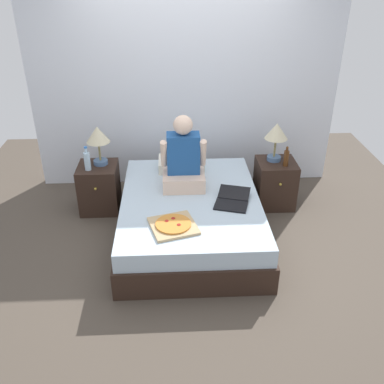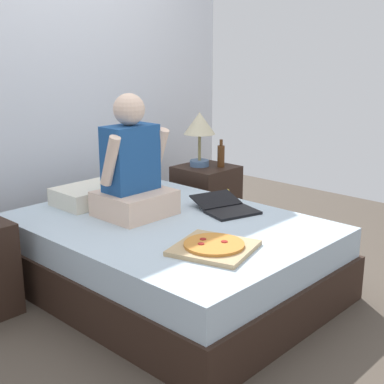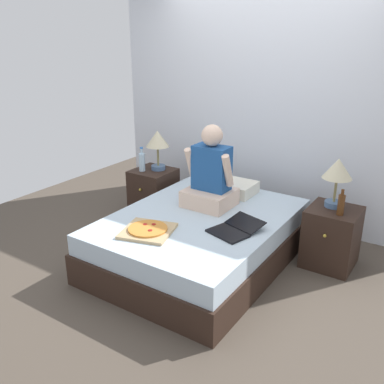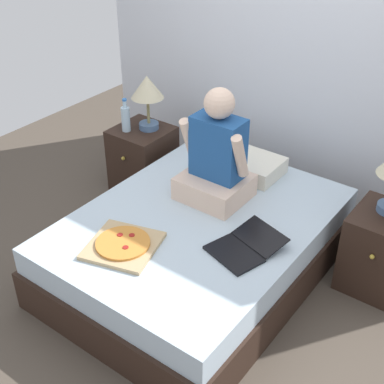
% 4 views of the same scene
% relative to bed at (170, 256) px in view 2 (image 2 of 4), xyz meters
% --- Properties ---
extents(ground_plane, '(5.70, 5.70, 0.00)m').
position_rel_bed_xyz_m(ground_plane, '(0.00, 0.00, -0.23)').
color(ground_plane, '#4C4238').
extents(wall_back, '(3.70, 0.12, 2.50)m').
position_rel_bed_xyz_m(wall_back, '(0.00, 1.33, 1.02)').
color(wall_back, silver).
rests_on(wall_back, ground).
extents(bed, '(1.45, 1.94, 0.46)m').
position_rel_bed_xyz_m(bed, '(0.00, 0.00, 0.00)').
color(bed, black).
rests_on(bed, ground).
extents(nightstand_right, '(0.44, 0.47, 0.55)m').
position_rel_bed_xyz_m(nightstand_right, '(1.03, 0.61, 0.05)').
color(nightstand_right, black).
rests_on(nightstand_right, ground).
extents(lamp_on_right_nightstand, '(0.26, 0.26, 0.45)m').
position_rel_bed_xyz_m(lamp_on_right_nightstand, '(1.00, 0.66, 0.65)').
color(lamp_on_right_nightstand, '#4C6B93').
rests_on(lamp_on_right_nightstand, nightstand_right).
extents(beer_bottle, '(0.06, 0.06, 0.23)m').
position_rel_bed_xyz_m(beer_bottle, '(1.10, 0.51, 0.42)').
color(beer_bottle, '#512D14').
rests_on(beer_bottle, nightstand_right).
extents(pillow, '(0.52, 0.34, 0.12)m').
position_rel_bed_xyz_m(pillow, '(-0.07, 0.69, 0.30)').
color(pillow, silver).
rests_on(pillow, bed).
extents(person_seated, '(0.47, 0.40, 0.78)m').
position_rel_bed_xyz_m(person_seated, '(-0.06, 0.27, 0.52)').
color(person_seated, beige).
rests_on(person_seated, bed).
extents(laptop, '(0.42, 0.49, 0.07)m').
position_rel_bed_xyz_m(laptop, '(0.41, -0.13, 0.26)').
color(laptop, black).
rests_on(laptop, bed).
extents(pizza_box, '(0.50, 0.50, 0.05)m').
position_rel_bed_xyz_m(pizza_box, '(-0.18, -0.53, 0.25)').
color(pizza_box, tan).
rests_on(pizza_box, bed).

